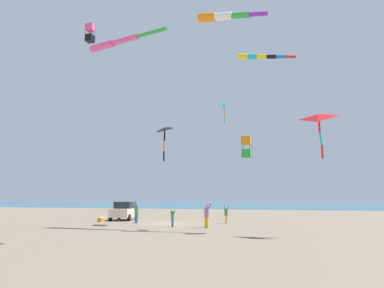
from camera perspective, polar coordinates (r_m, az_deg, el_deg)
ground_plane at (r=32.62m, az=-4.01°, el=-12.40°), size 600.00×600.00×0.00m
ocean_water_strip at (r=194.90m, az=17.67°, el=-8.98°), size 240.00×600.00×0.01m
parked_car at (r=37.91m, az=-10.67°, el=-10.32°), size 4.65×3.00×1.85m
cooler_box at (r=35.70m, az=-14.18°, el=-11.50°), size 0.62×0.42×0.42m
person_adult_flyer at (r=32.93m, az=-8.77°, el=-10.56°), size 0.62×0.65×1.81m
person_child_green_jacket at (r=28.24m, az=-3.10°, el=-11.52°), size 0.47×0.45×1.31m
person_child_grey_jacket at (r=27.32m, az=2.37°, el=-11.02°), size 0.53×0.63×1.84m
person_bystander_far at (r=32.48m, az=5.42°, el=-10.93°), size 0.53×0.45×1.52m
kite_box_white_trailing at (r=24.04m, az=8.63°, el=-0.50°), size 3.37×12.77×6.21m
kite_box_striped_overhead at (r=32.48m, az=-15.82°, el=16.49°), size 6.69×4.31×16.55m
kite_delta_black_fish_shape at (r=23.14m, az=19.38°, el=3.92°), size 5.20×13.19×7.45m
kite_windsock_magenta_far_left at (r=25.36m, az=-12.16°, el=15.37°), size 13.01×12.27×12.94m
kite_windsock_teal_far_right at (r=28.82m, az=10.48°, el=13.40°), size 5.71×16.17×13.30m
kite_delta_red_high_left at (r=31.78m, az=-4.40°, el=2.21°), size 4.86×6.56×8.52m
kite_windsock_small_distant at (r=33.66m, az=4.79°, el=19.46°), size 1.99×15.42×18.70m
kite_delta_green_low_center at (r=27.64m, az=4.95°, el=6.16°), size 4.78×10.88×9.44m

